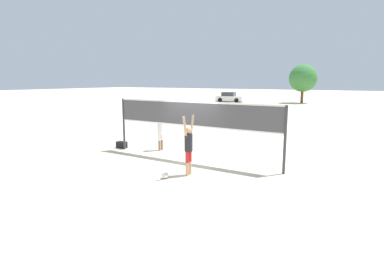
{
  "coord_description": "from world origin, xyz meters",
  "views": [
    {
      "loc": [
        6.16,
        -10.41,
        3.26
      ],
      "look_at": [
        0.0,
        0.0,
        1.34
      ],
      "focal_mm": 28.0,
      "sensor_mm": 36.0,
      "label": 1
    }
  ],
  "objects_px": {
    "volleyball_net": "(192,118)",
    "tree_left_cluster": "(303,78)",
    "player_spiker": "(189,144)",
    "gear_bag": "(122,145)",
    "parked_car_near": "(230,98)",
    "volleyball": "(165,175)",
    "player_blocker": "(160,127)"
  },
  "relations": [
    {
      "from": "player_spiker",
      "to": "tree_left_cluster",
      "type": "xyz_separation_m",
      "value": [
        -3.27,
        37.26,
        2.48
      ]
    },
    {
      "from": "parked_car_near",
      "to": "gear_bag",
      "type": "bearing_deg",
      "value": -82.34
    },
    {
      "from": "volleyball",
      "to": "parked_car_near",
      "type": "xyz_separation_m",
      "value": [
        -12.87,
        34.91,
        0.54
      ]
    },
    {
      "from": "gear_bag",
      "to": "parked_car_near",
      "type": "bearing_deg",
      "value": 104.5
    },
    {
      "from": "volleyball",
      "to": "tree_left_cluster",
      "type": "distance_m",
      "value": 38.23
    },
    {
      "from": "volleyball",
      "to": "player_spiker",
      "type": "bearing_deg",
      "value": 55.36
    },
    {
      "from": "player_spiker",
      "to": "player_blocker",
      "type": "relative_size",
      "value": 0.99
    },
    {
      "from": "player_blocker",
      "to": "volleyball",
      "type": "xyz_separation_m",
      "value": [
        2.6,
        -3.26,
        -1.0
      ]
    },
    {
      "from": "volleyball",
      "to": "tree_left_cluster",
      "type": "bearing_deg",
      "value": 94.18
    },
    {
      "from": "volleyball_net",
      "to": "tree_left_cluster",
      "type": "bearing_deg",
      "value": 93.76
    },
    {
      "from": "volleyball_net",
      "to": "tree_left_cluster",
      "type": "relative_size",
      "value": 1.37
    },
    {
      "from": "volleyball_net",
      "to": "tree_left_cluster",
      "type": "xyz_separation_m",
      "value": [
        -2.33,
        35.44,
        1.81
      ]
    },
    {
      "from": "volleyball_net",
      "to": "tree_left_cluster",
      "type": "height_order",
      "value": "tree_left_cluster"
    },
    {
      "from": "gear_bag",
      "to": "player_blocker",
      "type": "bearing_deg",
      "value": 16.95
    },
    {
      "from": "gear_bag",
      "to": "volleyball_net",
      "type": "bearing_deg",
      "value": -2.02
    },
    {
      "from": "player_spiker",
      "to": "gear_bag",
      "type": "xyz_separation_m",
      "value": [
        -5.02,
        1.96,
        -0.94
      ]
    },
    {
      "from": "tree_left_cluster",
      "to": "volleyball",
      "type": "bearing_deg",
      "value": -85.82
    },
    {
      "from": "volleyball_net",
      "to": "volleyball",
      "type": "relative_size",
      "value": 32.04
    },
    {
      "from": "gear_bag",
      "to": "volleyball",
      "type": "bearing_deg",
      "value": -30.58
    },
    {
      "from": "tree_left_cluster",
      "to": "player_spiker",
      "type": "bearing_deg",
      "value": -84.98
    },
    {
      "from": "volleyball_net",
      "to": "player_blocker",
      "type": "distance_m",
      "value": 2.37
    },
    {
      "from": "volleyball",
      "to": "gear_bag",
      "type": "height_order",
      "value": "gear_bag"
    },
    {
      "from": "parked_car_near",
      "to": "tree_left_cluster",
      "type": "xyz_separation_m",
      "value": [
        10.09,
        3.06,
        2.92
      ]
    },
    {
      "from": "player_blocker",
      "to": "gear_bag",
      "type": "xyz_separation_m",
      "value": [
        -1.93,
        -0.59,
        -0.96
      ]
    },
    {
      "from": "volleyball_net",
      "to": "player_spiker",
      "type": "height_order",
      "value": "volleyball_net"
    },
    {
      "from": "volleyball_net",
      "to": "gear_bag",
      "type": "xyz_separation_m",
      "value": [
        -4.08,
        0.14,
        -1.61
      ]
    },
    {
      "from": "player_blocker",
      "to": "tree_left_cluster",
      "type": "relative_size",
      "value": 0.38
    },
    {
      "from": "volleyball_net",
      "to": "volleyball",
      "type": "height_order",
      "value": "volleyball_net"
    },
    {
      "from": "player_spiker",
      "to": "gear_bag",
      "type": "height_order",
      "value": "player_spiker"
    },
    {
      "from": "volleyball_net",
      "to": "player_blocker",
      "type": "height_order",
      "value": "volleyball_net"
    },
    {
      "from": "volleyball",
      "to": "volleyball_net",
      "type": "bearing_deg",
      "value": 100.0
    },
    {
      "from": "volleyball",
      "to": "parked_car_near",
      "type": "bearing_deg",
      "value": 110.23
    }
  ]
}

